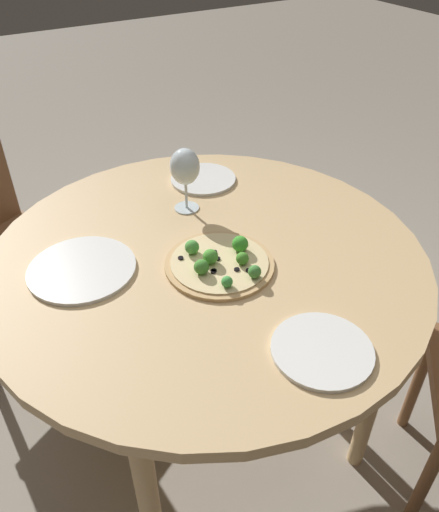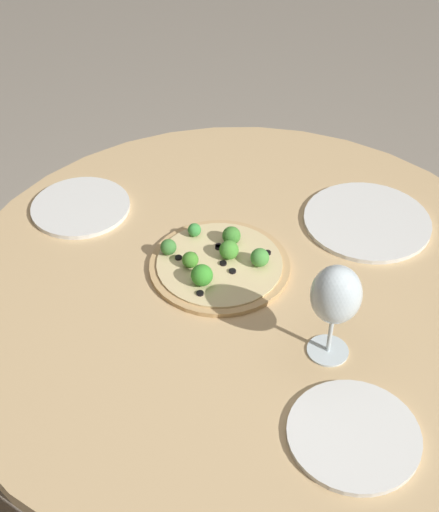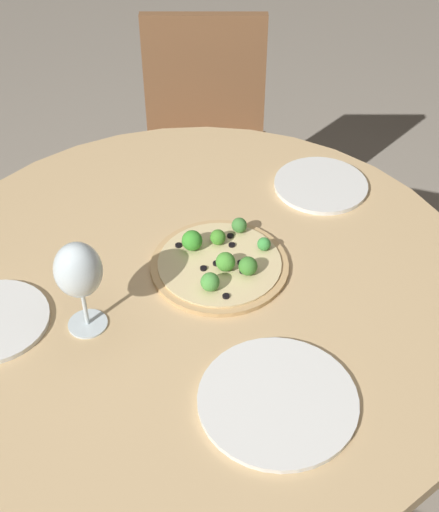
% 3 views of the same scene
% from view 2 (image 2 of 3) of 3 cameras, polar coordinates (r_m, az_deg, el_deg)
% --- Properties ---
extents(ground_plane, '(12.00, 12.00, 0.00)m').
position_cam_2_polar(ground_plane, '(1.99, 1.56, -18.64)').
color(ground_plane, gray).
extents(dining_table, '(1.15, 1.15, 0.78)m').
position_cam_2_polar(dining_table, '(1.42, 2.07, -4.22)').
color(dining_table, tan).
rests_on(dining_table, ground_plane).
extents(pizza, '(0.28, 0.28, 0.06)m').
position_cam_2_polar(pizza, '(1.39, -0.07, -0.50)').
color(pizza, tan).
rests_on(pizza, dining_table).
extents(wine_glass, '(0.08, 0.08, 0.19)m').
position_cam_2_polar(wine_glass, '(1.17, 9.29, -3.21)').
color(wine_glass, silver).
rests_on(wine_glass, dining_table).
extents(plate_near, '(0.27, 0.27, 0.01)m').
position_cam_2_polar(plate_near, '(1.54, 11.73, 2.77)').
color(plate_near, silver).
rests_on(plate_near, dining_table).
extents(plate_far, '(0.21, 0.21, 0.01)m').
position_cam_2_polar(plate_far, '(1.16, 10.69, -13.87)').
color(plate_far, silver).
rests_on(plate_far, dining_table).
extents(plate_side, '(0.21, 0.21, 0.01)m').
position_cam_2_polar(plate_side, '(1.58, -11.05, 3.88)').
color(plate_side, silver).
rests_on(plate_side, dining_table).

